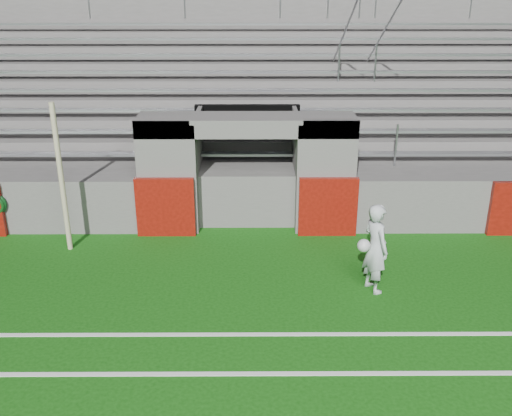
{
  "coord_description": "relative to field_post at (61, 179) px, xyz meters",
  "views": [
    {
      "loc": [
        0.15,
        -8.81,
        5.26
      ],
      "look_at": [
        0.2,
        1.8,
        1.1
      ],
      "focal_mm": 40.0,
      "sensor_mm": 36.0,
      "label": 1
    }
  ],
  "objects": [
    {
      "name": "ground",
      "position": [
        3.77,
        -2.25,
        -1.57
      ],
      "size": [
        90.0,
        90.0,
        0.0
      ],
      "primitive_type": "plane",
      "color": "#10490C",
      "rests_on": "ground"
    },
    {
      "name": "field_post",
      "position": [
        0.0,
        0.0,
        0.0
      ],
      "size": [
        0.11,
        0.11,
        3.14
      ],
      "primitive_type": "cylinder",
      "color": "#C2B890",
      "rests_on": "ground"
    },
    {
      "name": "stadium_structure",
      "position": [
        3.78,
        5.72,
        -0.08
      ],
      "size": [
        26.0,
        8.48,
        5.42
      ],
      "color": "#595755",
      "rests_on": "ground"
    },
    {
      "name": "goalkeeper_with_ball",
      "position": [
        6.12,
        -1.78,
        -0.73
      ],
      "size": [
        0.66,
        0.72,
        1.69
      ],
      "color": "silver",
      "rests_on": "ground"
    }
  ]
}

